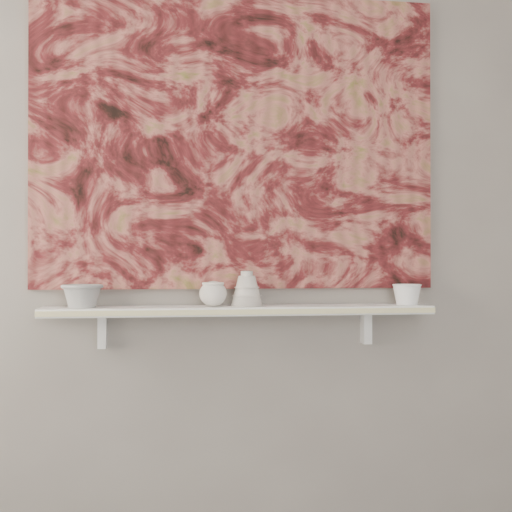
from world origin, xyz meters
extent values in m
plane|color=gray|center=(0.00, 1.60, 1.35)|extent=(3.60, 0.00, 3.60)
cube|color=white|center=(0.00, 1.51, 0.92)|extent=(1.40, 0.18, 0.03)
cube|color=beige|center=(0.00, 1.41, 0.92)|extent=(1.40, 0.01, 0.02)
cube|color=white|center=(-0.49, 1.57, 0.84)|extent=(0.03, 0.06, 0.12)
cube|color=white|center=(0.49, 1.57, 0.84)|extent=(0.03, 0.06, 0.12)
cube|color=maroon|center=(0.00, 1.59, 1.54)|extent=(1.50, 0.02, 1.10)
cube|color=black|center=(0.45, 1.57, 1.23)|extent=(0.09, 0.00, 0.08)
camera|label=1|loc=(-0.32, -1.04, 1.09)|focal=50.00mm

